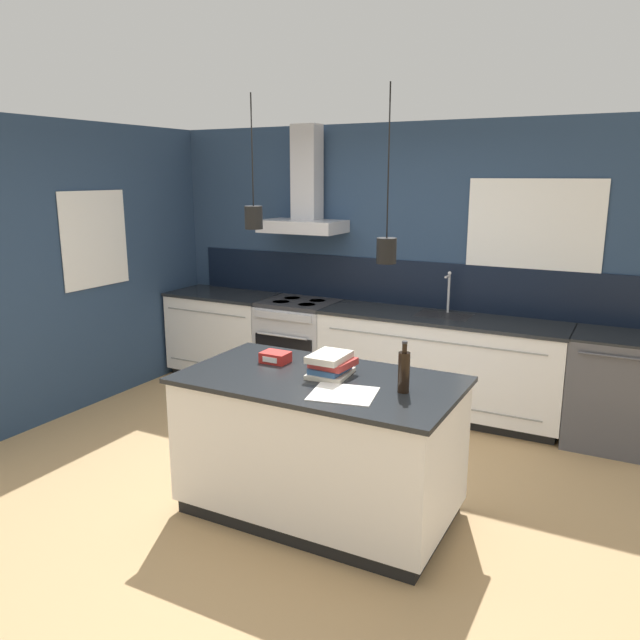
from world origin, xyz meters
name	(u,v)px	position (x,y,z in m)	size (l,w,h in m)	color
ground_plane	(290,476)	(0.00, 0.00, 0.00)	(16.00, 16.00, 0.00)	tan
wall_back	(390,258)	(-0.05, 2.00, 1.35)	(5.60, 2.49, 2.60)	navy
wall_left	(106,264)	(-2.43, 0.70, 1.30)	(0.08, 3.80, 2.60)	navy
counter_run_left	(225,334)	(-1.80, 1.69, 0.46)	(1.14, 0.64, 0.91)	black
counter_run_sink	(440,365)	(0.57, 1.69, 0.46)	(2.19, 0.64, 1.29)	black
oven_range	(299,345)	(-0.88, 1.69, 0.46)	(0.73, 0.66, 0.91)	#B5B5BA
dishwasher	(611,390)	(1.98, 1.69, 0.46)	(0.64, 0.65, 0.91)	#4C4C51
kitchen_island	(320,445)	(0.42, -0.33, 0.46)	(1.72, 0.96, 0.91)	black
bottle_on_island	(404,371)	(0.97, -0.33, 1.04)	(0.07, 0.07, 0.30)	black
book_stack	(331,365)	(0.46, -0.26, 0.98)	(0.27, 0.31, 0.14)	beige
red_supply_box	(275,357)	(0.01, -0.18, 0.94)	(0.18, 0.14, 0.07)	red
paper_pile	(343,394)	(0.68, -0.53, 0.91)	(0.42, 0.39, 0.01)	silver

